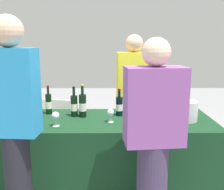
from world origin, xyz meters
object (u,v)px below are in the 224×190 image
object	(u,v)px
wine_bottle_0	(49,104)
wine_bottle_5	(160,103)
wine_glass_3	(173,113)
guest_1	(153,136)
guest_0	(14,121)
menu_board	(54,126)
wine_bottle_1	(74,106)
ice_bucket	(186,111)
wine_glass_2	(150,114)
wine_bottle_2	(83,105)
wine_glass_1	(111,113)
wine_bottle_3	(119,106)
wine_bottle_4	(148,103)
wine_glass_0	(56,116)
server_pouring	(133,94)
wine_bottle_6	(178,106)

from	to	relation	value
wine_bottle_0	wine_bottle_5	distance (m)	1.20
wine_glass_3	guest_1	distance (m)	0.66
wine_bottle_0	guest_1	world-z (taller)	guest_1
guest_0	menu_board	xyz separation A→B (m)	(-0.06, 1.58, -0.56)
wine_bottle_1	ice_bucket	bearing A→B (deg)	-8.22
wine_glass_2	wine_glass_3	size ratio (longest dim) A/B	1.00
wine_bottle_2	wine_glass_2	size ratio (longest dim) A/B	2.59
wine_bottle_1	wine_glass_1	bearing A→B (deg)	-29.28
wine_bottle_3	ice_bucket	bearing A→B (deg)	-15.78
wine_bottle_4	wine_bottle_5	xyz separation A→B (m)	(0.13, 0.01, -0.00)
wine_glass_2	wine_bottle_3	bearing A→B (deg)	138.17
wine_glass_0	wine_glass_1	xyz separation A→B (m)	(0.51, 0.12, -0.00)
wine_bottle_4	wine_glass_0	world-z (taller)	wine_bottle_4
wine_bottle_2	wine_glass_0	world-z (taller)	wine_bottle_2
wine_glass_1	server_pouring	xyz separation A→B (m)	(0.29, 0.79, 0.03)
wine_bottle_1	guest_0	distance (m)	0.88
wine_glass_3	menu_board	size ratio (longest dim) A/B	0.17
wine_glass_3	menu_board	xyz separation A→B (m)	(-1.37, 0.98, -0.46)
wine_bottle_1	ice_bucket	distance (m)	1.14
guest_1	wine_glass_1	bearing A→B (deg)	113.00
wine_bottle_5	wine_glass_0	distance (m)	1.12
wine_bottle_5	server_pouring	xyz separation A→B (m)	(-0.24, 0.51, -0.00)
wine_bottle_2	guest_1	bearing A→B (deg)	-52.20
wine_bottle_1	wine_glass_1	size ratio (longest dim) A/B	2.38
wine_glass_2	ice_bucket	world-z (taller)	ice_bucket
wine_bottle_3	guest_0	xyz separation A→B (m)	(-0.80, -0.84, 0.09)
wine_bottle_5	menu_board	distance (m)	1.56
wine_glass_1	wine_bottle_1	bearing A→B (deg)	150.72
wine_glass_1	guest_1	distance (m)	0.68
wine_bottle_6	menu_board	size ratio (longest dim) A/B	0.43
wine_bottle_3	wine_glass_0	xyz separation A→B (m)	(-0.60, -0.35, -0.01)
guest_0	wine_bottle_4	bearing A→B (deg)	42.32
wine_glass_2	menu_board	distance (m)	1.59
wine_bottle_6	wine_bottle_5	bearing A→B (deg)	147.28
wine_glass_0	wine_bottle_4	bearing A→B (deg)	23.45
wine_bottle_3	menu_board	size ratio (longest dim) A/B	0.38
wine_glass_2	wine_glass_3	world-z (taller)	same
wine_bottle_6	wine_glass_1	xyz separation A→B (m)	(-0.70, -0.18, -0.03)
wine_bottle_3	wine_bottle_1	bearing A→B (deg)	-177.29
wine_glass_1	wine_glass_2	size ratio (longest dim) A/B	1.01
wine_bottle_1	wine_bottle_5	bearing A→B (deg)	4.38
wine_bottle_1	guest_0	bearing A→B (deg)	-112.02
wine_glass_3	wine_bottle_4	bearing A→B (deg)	126.11
wine_bottle_5	server_pouring	distance (m)	0.57
wine_bottle_2	wine_bottle_4	bearing A→B (deg)	7.14
wine_bottle_5	guest_0	distance (m)	1.53
wine_bottle_3	menu_board	xyz separation A→B (m)	(-0.86, 0.74, -0.47)
wine_bottle_2	wine_glass_1	world-z (taller)	wine_bottle_2
wine_bottle_6	guest_1	size ratio (longest dim) A/B	0.21
wine_bottle_2	guest_0	size ratio (longest dim) A/B	0.20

